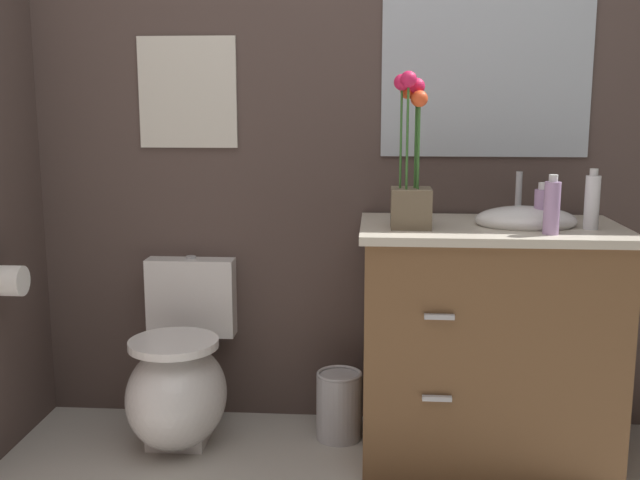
# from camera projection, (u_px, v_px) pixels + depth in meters

# --- Properties ---
(wall_back) EXTENTS (3.94, 0.05, 2.50)m
(wall_back) POSITION_uv_depth(u_px,v_px,m) (399.00, 118.00, 3.00)
(wall_back) COLOR #4C3D38
(wall_back) RESTS_ON ground_plane
(toilet) EXTENTS (0.38, 0.59, 0.69)m
(toilet) POSITION_uv_depth(u_px,v_px,m) (180.00, 381.00, 2.95)
(toilet) COLOR white
(toilet) RESTS_ON ground_plane
(vanity_cabinet) EXTENTS (0.94, 0.56, 1.05)m
(vanity_cabinet) POSITION_uv_depth(u_px,v_px,m) (487.00, 339.00, 2.80)
(vanity_cabinet) COLOR brown
(vanity_cabinet) RESTS_ON ground_plane
(flower_vase) EXTENTS (0.14, 0.14, 0.54)m
(flower_vase) POSITION_uv_depth(u_px,v_px,m) (411.00, 175.00, 2.63)
(flower_vase) COLOR brown
(flower_vase) RESTS_ON vanity_cabinet
(soap_bottle) EXTENTS (0.05, 0.05, 0.16)m
(soap_bottle) POSITION_uv_depth(u_px,v_px,m) (542.00, 207.00, 2.67)
(soap_bottle) COLOR #B28CBF
(soap_bottle) RESTS_ON vanity_cabinet
(lotion_bottle) EXTENTS (0.05, 0.05, 0.20)m
(lotion_bottle) POSITION_uv_depth(u_px,v_px,m) (552.00, 207.00, 2.52)
(lotion_bottle) COLOR #B28CBF
(lotion_bottle) RESTS_ON vanity_cabinet
(hand_wash_bottle) EXTENTS (0.05, 0.05, 0.21)m
(hand_wash_bottle) POSITION_uv_depth(u_px,v_px,m) (592.00, 201.00, 2.62)
(hand_wash_bottle) COLOR white
(hand_wash_bottle) RESTS_ON vanity_cabinet
(trash_bin) EXTENTS (0.18, 0.18, 0.27)m
(trash_bin) POSITION_uv_depth(u_px,v_px,m) (339.00, 405.00, 2.98)
(trash_bin) COLOR #B7B7BC
(trash_bin) RESTS_ON ground_plane
(wall_poster) EXTENTS (0.39, 0.01, 0.44)m
(wall_poster) POSITION_uv_depth(u_px,v_px,m) (188.00, 92.00, 3.01)
(wall_poster) COLOR silver
(wall_mirror) EXTENTS (0.80, 0.01, 0.70)m
(wall_mirror) POSITION_uv_depth(u_px,v_px,m) (486.00, 65.00, 2.90)
(wall_mirror) COLOR #B2BCC6
(toilet_paper_roll) EXTENTS (0.11, 0.11, 0.11)m
(toilet_paper_roll) POSITION_uv_depth(u_px,v_px,m) (9.00, 281.00, 2.72)
(toilet_paper_roll) COLOR white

